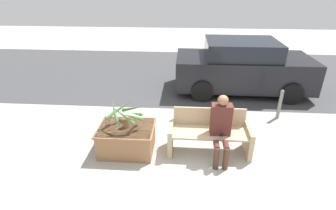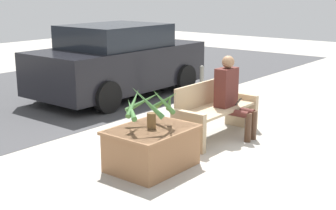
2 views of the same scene
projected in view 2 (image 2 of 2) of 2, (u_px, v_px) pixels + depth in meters
The scene contains 8 objects.
ground_plane at pixel (236, 143), 7.19m from camera, with size 30.00×30.00×0.00m, color #ADA89E.
road_surface at pixel (29, 95), 10.41m from camera, with size 20.00×6.00×0.01m, color #424244.
bench at pixel (214, 112), 7.42m from camera, with size 1.63×0.59×0.87m.
person_seated at pixel (231, 93), 7.38m from camera, with size 0.39×0.63×1.30m.
planter_box at pixel (152, 147), 6.14m from camera, with size 1.11×0.86×0.55m.
potted_plant at pixel (151, 105), 6.01m from camera, with size 0.77×0.76×0.60m.
parked_car at pixel (118, 61), 10.24m from camera, with size 3.99×1.98×1.57m.
bollard_post at pixel (202, 83), 9.75m from camera, with size 0.09×0.09×0.77m.
Camera 2 is at (-5.98, -3.46, 2.31)m, focal length 50.00 mm.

